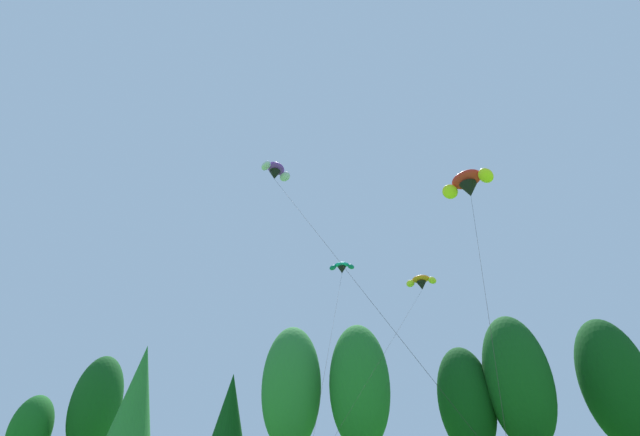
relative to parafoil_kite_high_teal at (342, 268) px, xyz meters
The scene contains 13 objects.
treeline_tree_a 38.24m from the parafoil_kite_high_teal, behind, with size 4.27×4.27×9.13m.
treeline_tree_b 32.75m from the parafoil_kite_high_teal, behind, with size 5.54×5.54×13.84m.
treeline_tree_c 25.08m from the parafoil_kite_high_teal, behind, with size 4.57×4.57×13.52m.
treeline_tree_d 18.83m from the parafoil_kite_high_teal, behind, with size 3.90×3.90×10.45m.
treeline_tree_e 13.56m from the parafoil_kite_high_teal, 166.83° to the right, with size 5.71×5.71×14.47m.
treeline_tree_f 12.76m from the parafoil_kite_high_teal, 36.64° to the right, with size 5.67×5.67×14.32m.
treeline_tree_g 17.82m from the parafoil_kite_high_teal, ahead, with size 5.10×5.10×12.24m.
treeline_tree_h 20.03m from the parafoil_kite_high_teal, ahead, with size 5.75×5.75×14.64m.
treeline_tree_i 26.95m from the parafoil_kite_high_teal, ahead, with size 5.58×5.58×14.02m.
parafoil_kite_high_teal is the anchor object (origin of this frame).
parafoil_kite_mid_red_yellow 21.41m from the parafoil_kite_high_teal, 57.47° to the right, with size 4.59×12.24×17.87m.
parafoil_kite_far_orange 9.55m from the parafoil_kite_high_teal, 20.50° to the right, with size 8.90×17.63×17.19m.
parafoil_kite_low_purple 17.32m from the parafoil_kite_high_teal, 98.78° to the right, with size 12.38×13.00×21.47m.
Camera 1 is at (1.25, 3.44, 1.87)m, focal length 23.52 mm.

